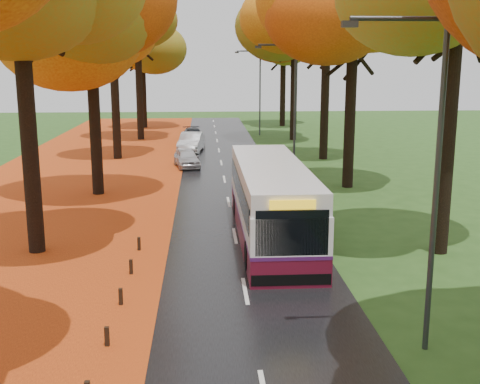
{
  "coord_description": "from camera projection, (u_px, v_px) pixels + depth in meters",
  "views": [
    {
      "loc": [
        -1.23,
        -5.45,
        6.99
      ],
      "look_at": [
        0.0,
        14.62,
        2.6
      ],
      "focal_mm": 45.0,
      "sensor_mm": 36.0,
      "label": 1
    }
  ],
  "objects": [
    {
      "name": "road",
      "position": [
        228.0,
        198.0,
        31.26
      ],
      "size": [
        6.5,
        90.0,
        0.04
      ],
      "primitive_type": "cube",
      "color": "black",
      "rests_on": "ground"
    },
    {
      "name": "centre_line",
      "position": [
        228.0,
        198.0,
        31.25
      ],
      "size": [
        0.12,
        90.0,
        0.01
      ],
      "primitive_type": "cube",
      "color": "silver",
      "rests_on": "road"
    },
    {
      "name": "leaf_verge",
      "position": [
        52.0,
        201.0,
        30.72
      ],
      "size": [
        12.0,
        90.0,
        0.02
      ],
      "primitive_type": "cube",
      "color": "maroon",
      "rests_on": "ground"
    },
    {
      "name": "leaf_drift",
      "position": [
        169.0,
        198.0,
        31.07
      ],
      "size": [
        0.9,
        90.0,
        0.01
      ],
      "primitive_type": "cube",
      "color": "#D85516",
      "rests_on": "road"
    },
    {
      "name": "trees_left",
      "position": [
        86.0,
        10.0,
        30.81
      ],
      "size": [
        9.2,
        74.0,
        13.88
      ],
      "color": "black",
      "rests_on": "ground"
    },
    {
      "name": "trees_right",
      "position": [
        362.0,
        8.0,
        31.49
      ],
      "size": [
        9.3,
        74.2,
        13.96
      ],
      "color": "black",
      "rests_on": "ground"
    },
    {
      "name": "streetlamp_near",
      "position": [
        427.0,
        161.0,
        13.91
      ],
      "size": [
        2.45,
        0.18,
        8.0
      ],
      "color": "#333538",
      "rests_on": "ground"
    },
    {
      "name": "streetlamp_mid",
      "position": [
        291.0,
        101.0,
        35.37
      ],
      "size": [
        2.45,
        0.18,
        8.0
      ],
      "color": "#333538",
      "rests_on": "ground"
    },
    {
      "name": "streetlamp_far",
      "position": [
        257.0,
        86.0,
        56.82
      ],
      "size": [
        2.45,
        0.18,
        8.0
      ],
      "color": "#333538",
      "rests_on": "ground"
    },
    {
      "name": "bus",
      "position": [
        271.0,
        199.0,
        23.9
      ],
      "size": [
        2.64,
        11.33,
        2.98
      ],
      "rotation": [
        0.0,
        0.0,
        0.0
      ],
      "color": "#590E20",
      "rests_on": "road"
    },
    {
      "name": "car_white",
      "position": [
        187.0,
        158.0,
        40.16
      ],
      "size": [
        2.07,
        3.78,
        1.22
      ],
      "primitive_type": "imported",
      "rotation": [
        0.0,
        0.0,
        0.18
      ],
      "color": "#BABABE",
      "rests_on": "road"
    },
    {
      "name": "car_silver",
      "position": [
        191.0,
        142.0,
        46.77
      ],
      "size": [
        2.19,
        4.77,
        1.51
      ],
      "primitive_type": "imported",
      "rotation": [
        0.0,
        0.0,
        -0.13
      ],
      "color": "#AFB3B7",
      "rests_on": "road"
    },
    {
      "name": "car_dark",
      "position": [
        193.0,
        136.0,
        52.15
      ],
      "size": [
        2.18,
        4.44,
        1.24
      ],
      "primitive_type": "imported",
      "rotation": [
        0.0,
        0.0,
        0.1
      ],
      "color": "black",
      "rests_on": "road"
    }
  ]
}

